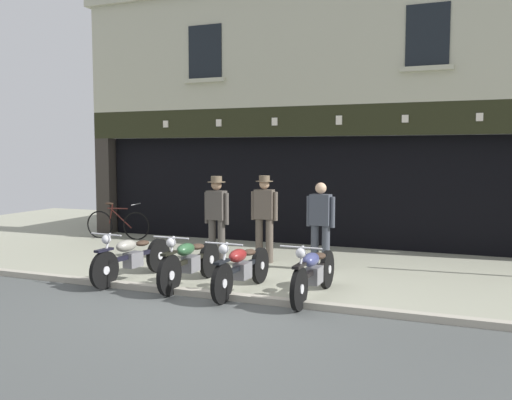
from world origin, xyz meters
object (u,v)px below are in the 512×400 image
(motorcycle_center, at_px, (242,267))
(salesman_right, at_px, (321,222))
(salesman_left, at_px, (217,214))
(leaning_bicycle, at_px, (118,224))
(motorcycle_center_left, at_px, (190,261))
(motorcycle_left, at_px, (132,257))
(motorcycle_center_right, at_px, (314,272))
(advert_board_far, at_px, (169,172))
(shopkeeper_center, at_px, (264,214))
(advert_board_near, at_px, (210,169))

(motorcycle_center, distance_m, salesman_right, 2.29)
(salesman_left, xyz_separation_m, salesman_right, (2.19, -0.05, -0.05))
(motorcycle_center, relative_size, leaning_bicycle, 1.15)
(motorcycle_center_left, distance_m, salesman_left, 2.22)
(motorcycle_left, xyz_separation_m, salesman_left, (0.62, 2.09, 0.56))
(motorcycle_center_left, xyz_separation_m, motorcycle_center_right, (2.12, 0.01, -0.01))
(salesman_left, bearing_deg, motorcycle_left, 78.90)
(advert_board_far, bearing_deg, shopkeeper_center, -34.01)
(salesman_right, distance_m, leaning_bicycle, 6.12)
(salesman_right, height_order, leaning_bicycle, salesman_right)
(salesman_left, bearing_deg, advert_board_far, -39.55)
(shopkeeper_center, bearing_deg, advert_board_near, -47.87)
(motorcycle_center_left, height_order, motorcycle_center_right, motorcycle_center_left)
(salesman_right, bearing_deg, motorcycle_center_right, 107.06)
(motorcycle_center_left, relative_size, advert_board_near, 1.81)
(salesman_left, distance_m, shopkeeper_center, 0.98)
(motorcycle_center_right, height_order, advert_board_near, advert_board_near)
(motorcycle_center, distance_m, motorcycle_center_right, 1.16)
(motorcycle_center_left, height_order, leaning_bicycle, leaning_bicycle)
(motorcycle_center_left, height_order, salesman_right, salesman_right)
(salesman_right, relative_size, advert_board_far, 1.79)
(salesman_left, bearing_deg, motorcycle_center, 129.69)
(motorcycle_left, distance_m, leaning_bicycle, 4.85)
(motorcycle_center_right, height_order, shopkeeper_center, shopkeeper_center)
(motorcycle_center_right, bearing_deg, motorcycle_left, 1.70)
(leaning_bicycle, bearing_deg, shopkeeper_center, 64.65)
(salesman_left, bearing_deg, advert_board_near, -56.00)
(motorcycle_center_left, height_order, advert_board_far, advert_board_far)
(salesman_right, bearing_deg, advert_board_far, -24.54)
(salesman_right, height_order, advert_board_far, advert_board_far)
(motorcycle_center, xyz_separation_m, motorcycle_center_right, (1.15, 0.08, 0.00))
(salesman_left, height_order, advert_board_far, advert_board_far)
(shopkeeper_center, bearing_deg, salesman_left, 11.33)
(motorcycle_center, distance_m, advert_board_near, 5.88)
(motorcycle_center, xyz_separation_m, advert_board_near, (-2.96, 4.88, 1.39))
(shopkeeper_center, xyz_separation_m, leaning_bicycle, (-4.61, 1.45, -0.60))
(motorcycle_left, bearing_deg, salesman_left, -101.27)
(advert_board_far, bearing_deg, advert_board_near, 0.01)
(motorcycle_center_right, xyz_separation_m, leaning_bicycle, (-6.29, 3.77, -0.03))
(motorcycle_center, bearing_deg, motorcycle_left, -0.11)
(shopkeeper_center, distance_m, leaning_bicycle, 4.87)
(shopkeeper_center, height_order, advert_board_near, advert_board_near)
(advert_board_far, bearing_deg, salesman_left, -44.89)
(motorcycle_center_left, relative_size, leaning_bicycle, 1.15)
(advert_board_far, relative_size, leaning_bicycle, 0.53)
(salesman_left, relative_size, advert_board_near, 1.57)
(motorcycle_center, height_order, advert_board_far, advert_board_far)
(salesman_right, height_order, advert_board_near, advert_board_near)
(advert_board_near, distance_m, advert_board_far, 1.24)
(motorcycle_center_right, xyz_separation_m, advert_board_near, (-4.12, 4.80, 1.39))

